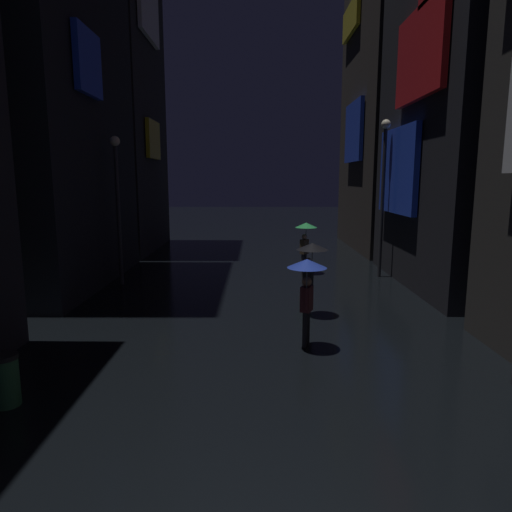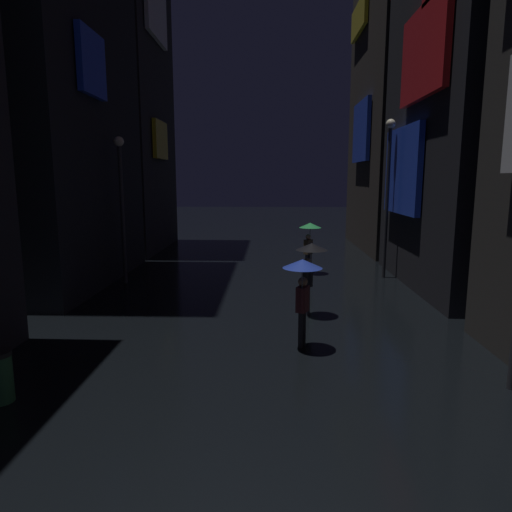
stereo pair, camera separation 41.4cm
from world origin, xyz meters
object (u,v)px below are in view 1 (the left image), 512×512
at_px(streetlamp_right_far, 384,182).
at_px(streetlamp_left_far, 119,193).
at_px(pedestrian_far_right_blue, 308,278).
at_px(trash_bin, 7,380).
at_px(pedestrian_midstreet_left_black, 312,258).
at_px(pedestrian_midstreet_centre_green, 307,234).

bearing_deg(streetlamp_right_far, streetlamp_left_far, -172.63).
bearing_deg(pedestrian_far_right_blue, trash_bin, -153.45).
bearing_deg(pedestrian_far_right_blue, streetlamp_right_far, 64.08).
bearing_deg(trash_bin, pedestrian_midstreet_left_black, 42.21).
xyz_separation_m(pedestrian_midstreet_centre_green, streetlamp_left_far, (-7.07, -1.90, 1.72)).
relative_size(pedestrian_midstreet_left_black, streetlamp_left_far, 0.39).
relative_size(pedestrian_midstreet_left_black, trash_bin, 2.28).
bearing_deg(pedestrian_far_right_blue, pedestrian_midstreet_centre_green, 84.08).
distance_m(pedestrian_midstreet_left_black, pedestrian_far_right_blue, 2.63).
bearing_deg(trash_bin, pedestrian_far_right_blue, 26.55).
relative_size(streetlamp_right_far, trash_bin, 6.59).
xyz_separation_m(pedestrian_midstreet_left_black, pedestrian_far_right_blue, (-0.40, -2.60, 0.00)).
height_order(pedestrian_midstreet_left_black, streetlamp_right_far, streetlamp_right_far).
distance_m(streetlamp_right_far, streetlamp_left_far, 10.09).
height_order(pedestrian_midstreet_centre_green, streetlamp_left_far, streetlamp_left_far).
relative_size(streetlamp_right_far, streetlamp_left_far, 1.13).
bearing_deg(streetlamp_right_far, trash_bin, -131.34).
xyz_separation_m(pedestrian_midstreet_left_black, pedestrian_midstreet_centre_green, (0.48, 5.83, 0.00)).
height_order(pedestrian_midstreet_left_black, trash_bin, pedestrian_midstreet_left_black).
xyz_separation_m(pedestrian_far_right_blue, pedestrian_midstreet_centre_green, (0.87, 8.44, 0.00)).
relative_size(pedestrian_far_right_blue, streetlamp_right_far, 0.35).
distance_m(streetlamp_left_far, trash_bin, 9.75).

